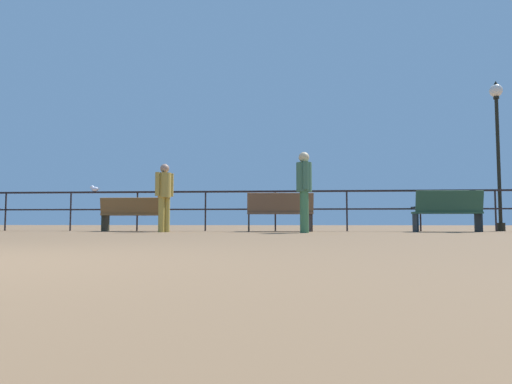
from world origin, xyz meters
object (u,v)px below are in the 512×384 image
bench_near_left (134,213)px  person_at_railing (164,193)px  bench_near_right (280,211)px  lamppost_center (497,132)px  bench_far_right (448,209)px  seagull_on_rail (94,189)px  person_by_bench (304,186)px

bench_near_left → person_at_railing: (1.03, -0.80, 0.46)m
bench_near_right → lamppost_center: 6.26m
bench_near_left → lamppost_center: (9.61, 0.98, 2.16)m
bench_near_left → bench_far_right: (7.92, -0.00, 0.08)m
bench_near_left → person_at_railing: person_at_railing is taller
bench_near_left → seagull_on_rail: size_ratio=4.64×
lamppost_center → person_at_railing: lamppost_center is taller
person_by_bench → person_at_railing: person_by_bench is taller
bench_near_right → person_at_railing: (-2.76, -0.79, 0.41)m
bench_near_left → bench_near_right: 3.80m
person_by_bench → bench_near_right: bearing=115.7°
bench_near_right → person_by_bench: size_ratio=0.93×
bench_near_right → person_by_bench: person_by_bench is taller
seagull_on_rail → bench_near_left: bearing=-25.8°
bench_near_right → bench_far_right: bearing=0.1°
lamppost_center → seagull_on_rail: bearing=-178.3°
lamppost_center → person_at_railing: bearing=-168.3°
seagull_on_rail → bench_near_right: bearing=-7.4°
bench_near_right → person_by_bench: 1.42m
person_by_bench → seagull_on_rail: person_by_bench is taller
bench_far_right → person_by_bench: size_ratio=0.88×
bench_near_left → person_by_bench: (4.37, -1.20, 0.57)m
person_at_railing → seagull_on_rail: person_at_railing is taller
lamppost_center → seagull_on_rail: 11.08m
bench_near_left → person_by_bench: bearing=-15.4°
person_by_bench → seagull_on_rail: bearing=162.0°
bench_near_left → bench_far_right: bearing=-0.0°
bench_near_right → bench_far_right: (4.13, 0.00, 0.03)m
bench_near_left → person_at_railing: 1.39m
person_at_railing → bench_near_left: bearing=142.2°
lamppost_center → seagull_on_rail: lamppost_center is taller
lamppost_center → person_by_bench: size_ratio=2.21×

